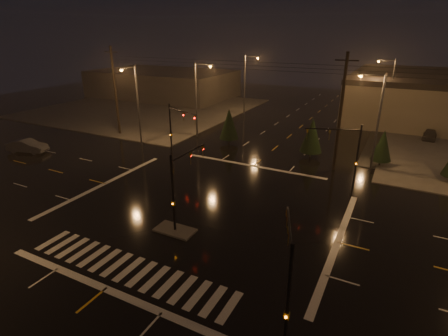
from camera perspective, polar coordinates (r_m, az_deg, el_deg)
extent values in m
plane|color=black|center=(29.44, -3.52, -6.57)|extent=(140.00, 140.00, 0.00)
cube|color=#42403B|center=(69.32, -12.44, 9.58)|extent=(36.00, 36.00, 0.12)
cube|color=#42403B|center=(26.51, -7.99, -10.01)|extent=(3.00, 1.60, 0.15)
cube|color=beige|center=(23.40, -15.22, -15.63)|extent=(15.00, 2.60, 0.01)
cube|color=beige|center=(22.33, -18.79, -18.15)|extent=(16.00, 0.50, 0.01)
cube|color=beige|center=(38.42, 4.84, 0.34)|extent=(16.00, 0.50, 0.01)
cube|color=#3C3835|center=(81.20, -9.97, 13.42)|extent=(30.00, 18.00, 5.60)
cylinder|color=black|center=(25.11, -8.33, -4.31)|extent=(0.18, 0.18, 6.00)
cylinder|color=black|center=(25.88, -5.77, 2.60)|extent=(0.12, 4.50, 0.12)
imported|color=#594707|center=(27.52, -3.49, 3.73)|extent=(0.16, 0.20, 1.00)
cube|color=#594707|center=(25.42, -8.24, -5.73)|extent=(0.25, 0.18, 0.35)
cylinder|color=black|center=(34.59, 20.92, 1.80)|extent=(0.18, 0.18, 6.00)
cylinder|color=black|center=(33.36, 17.31, 6.07)|extent=(4.74, 1.82, 0.12)
imported|color=#594707|center=(33.04, 13.44, 6.22)|extent=(0.24, 0.22, 1.00)
cube|color=#594707|center=(34.82, 20.77, 0.71)|extent=(0.25, 0.18, 0.35)
cylinder|color=black|center=(41.97, -8.71, 6.32)|extent=(0.18, 0.18, 6.00)
cylinder|color=black|center=(39.39, -6.83, 9.16)|extent=(4.74, 1.82, 0.12)
imported|color=#594707|center=(37.64, -4.77, 8.58)|extent=(0.24, 0.22, 1.00)
cube|color=#594707|center=(42.16, -8.66, 5.40)|extent=(0.25, 0.18, 0.35)
cylinder|color=black|center=(16.24, 10.36, -20.83)|extent=(0.18, 0.18, 6.00)
cylinder|color=black|center=(16.36, 10.65, -9.58)|extent=(1.48, 3.80, 0.12)
imported|color=#594707|center=(17.95, 10.37, -6.76)|extent=(0.22, 0.24, 1.00)
cube|color=#594707|center=(16.72, 10.19, -22.61)|extent=(0.25, 0.18, 0.35)
cylinder|color=#38383A|center=(48.15, -4.58, 10.89)|extent=(0.24, 0.24, 10.00)
cylinder|color=#38383A|center=(46.88, -3.45, 16.56)|extent=(2.40, 0.14, 0.14)
cube|color=#38383A|center=(46.34, -2.23, 16.46)|extent=(0.70, 0.30, 0.18)
sphere|color=#FF9C2D|center=(46.35, -2.23, 16.30)|extent=(0.32, 0.32, 0.32)
cylinder|color=#38383A|center=(62.14, 3.37, 13.33)|extent=(0.24, 0.24, 10.00)
cylinder|color=#38383A|center=(61.16, 4.55, 17.69)|extent=(2.40, 0.14, 0.14)
cube|color=#38383A|center=(60.74, 5.55, 17.59)|extent=(0.70, 0.30, 0.18)
sphere|color=#FF9C2D|center=(60.75, 5.54, 17.47)|extent=(0.32, 0.32, 0.32)
cylinder|color=#38383A|center=(39.27, 23.83, 6.69)|extent=(0.24, 0.24, 10.00)
cylinder|color=#38383A|center=(38.55, 23.11, 13.87)|extent=(2.40, 0.14, 0.14)
cube|color=#38383A|center=(38.66, 21.44, 14.04)|extent=(0.70, 0.30, 0.18)
sphere|color=#FF9C2D|center=(38.68, 21.41, 13.85)|extent=(0.32, 0.32, 0.32)
cylinder|color=#38383A|center=(58.91, 25.51, 10.87)|extent=(0.24, 0.24, 10.00)
cylinder|color=#38383A|center=(58.43, 25.08, 15.66)|extent=(2.40, 0.14, 0.14)
cube|color=#38383A|center=(58.51, 23.97, 15.78)|extent=(0.70, 0.30, 0.18)
sphere|color=#FF9C2D|center=(58.52, 23.95, 15.65)|extent=(0.32, 0.32, 0.32)
cylinder|color=#38383A|center=(45.64, -13.83, 9.75)|extent=(0.24, 0.24, 10.00)
cylinder|color=#38383A|center=(44.06, -15.44, 15.54)|extent=(0.14, 2.40, 0.14)
cube|color=#38383A|center=(43.26, -16.43, 15.28)|extent=(0.30, 0.70, 0.18)
sphere|color=#FF9C2D|center=(43.27, -16.41, 15.11)|extent=(0.32, 0.32, 0.32)
cylinder|color=black|center=(51.29, -17.31, 11.80)|extent=(0.32, 0.32, 12.00)
cube|color=black|center=(50.75, -17.99, 17.57)|extent=(2.20, 0.12, 0.12)
cylinder|color=black|center=(37.45, 18.45, 8.35)|extent=(0.32, 0.32, 12.00)
cube|color=black|center=(36.71, 19.44, 16.25)|extent=(2.20, 0.12, 0.12)
cylinder|color=black|center=(41.79, 24.06, 0.76)|extent=(0.18, 0.18, 0.70)
cone|color=black|center=(41.18, 24.49, 3.40)|extent=(2.16, 2.16, 3.37)
cylinder|color=black|center=(45.94, 0.82, 4.46)|extent=(0.18, 0.18, 0.70)
cone|color=black|center=(45.32, 0.83, 7.24)|extent=(2.50, 2.50, 3.90)
cylinder|color=black|center=(42.10, 13.87, 2.19)|extent=(0.18, 0.18, 0.70)
cone|color=black|center=(41.41, 14.16, 5.24)|extent=(2.54, 2.54, 3.97)
imported|color=black|center=(55.16, 30.58, 4.73)|extent=(2.02, 4.24, 1.40)
imported|color=#53565A|center=(48.70, -29.45, 3.16)|extent=(5.11, 2.98, 1.59)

